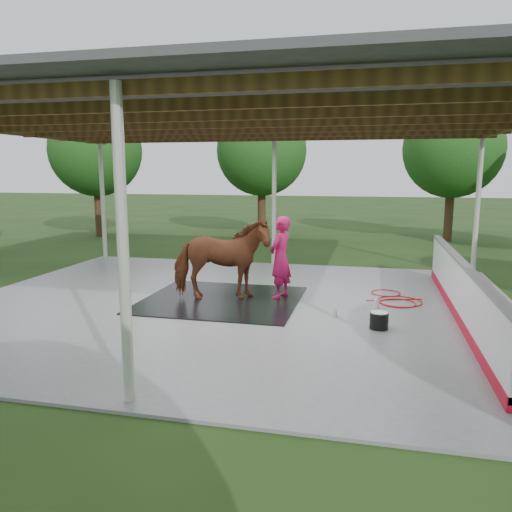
% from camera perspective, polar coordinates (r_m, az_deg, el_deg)
% --- Properties ---
extents(ground, '(100.00, 100.00, 0.00)m').
position_cam_1_polar(ground, '(10.86, -2.77, -5.80)').
color(ground, '#1E3814').
extents(concrete_slab, '(12.00, 10.00, 0.05)m').
position_cam_1_polar(concrete_slab, '(10.85, -2.77, -5.67)').
color(concrete_slab, slate).
rests_on(concrete_slab, ground).
extents(pavilion_structure, '(12.60, 10.60, 4.05)m').
position_cam_1_polar(pavilion_structure, '(10.53, -2.95, 15.50)').
color(pavilion_structure, beige).
rests_on(pavilion_structure, ground).
extents(dasher_board, '(0.16, 8.00, 1.15)m').
position_cam_1_polar(dasher_board, '(10.46, 22.27, -3.76)').
color(dasher_board, '#B10E25').
rests_on(dasher_board, concrete_slab).
extents(tree_belt, '(28.00, 28.00, 5.80)m').
position_cam_1_polar(tree_belt, '(11.30, -0.14, 14.20)').
color(tree_belt, '#382314').
rests_on(tree_belt, ground).
extents(rubber_mat, '(3.41, 3.20, 0.03)m').
position_cam_1_polar(rubber_mat, '(11.20, -3.96, -4.99)').
color(rubber_mat, black).
rests_on(rubber_mat, concrete_slab).
extents(horse, '(2.30, 1.50, 1.79)m').
position_cam_1_polar(horse, '(11.01, -4.02, -0.41)').
color(horse, brown).
rests_on(horse, rubber_mat).
extents(handler, '(0.64, 0.78, 1.86)m').
position_cam_1_polar(handler, '(11.20, 2.81, -0.18)').
color(handler, '#BC1450').
rests_on(handler, concrete_slab).
extents(wash_bucket, '(0.34, 0.34, 0.32)m').
position_cam_1_polar(wash_bucket, '(9.44, 13.88, -7.13)').
color(wash_bucket, black).
rests_on(wash_bucket, concrete_slab).
extents(soap_bottle_a, '(0.11, 0.12, 0.28)m').
position_cam_1_polar(soap_bottle_a, '(10.75, 13.62, -5.19)').
color(soap_bottle_a, silver).
rests_on(soap_bottle_a, concrete_slab).
extents(soap_bottle_b, '(0.10, 0.10, 0.18)m').
position_cam_1_polar(soap_bottle_b, '(10.05, 8.97, -6.35)').
color(soap_bottle_b, '#338CD8').
rests_on(soap_bottle_b, concrete_slab).
extents(hose_coil, '(1.23, 1.62, 0.02)m').
position_cam_1_polar(hose_coil, '(11.59, 15.68, -4.85)').
color(hose_coil, '#A90C0E').
rests_on(hose_coil, concrete_slab).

